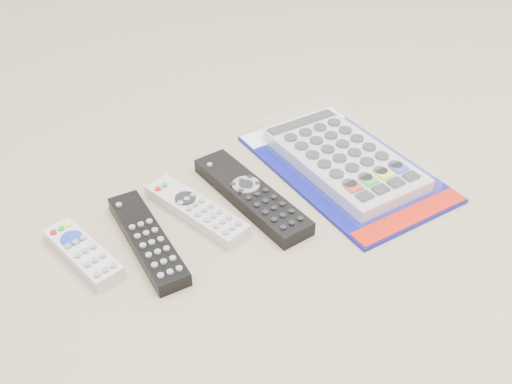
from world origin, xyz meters
TOP-DOWN VIEW (x-y plane):
  - remote_small_grey at (-0.20, 0.02)m, footprint 0.05×0.14m
  - remote_slim_black at (-0.12, -0.01)m, footprint 0.08×0.21m
  - remote_silver_dvd at (-0.03, -0.00)m, footprint 0.07×0.19m
  - remote_large_black at (0.05, -0.03)m, footprint 0.07×0.24m
  - jumbo_remote_packaged at (0.22, -0.05)m, footprint 0.25×0.36m

SIDE VIEW (x-z plane):
  - remote_silver_dvd at x=-0.03m, z-range 0.00..0.02m
  - remote_small_grey at x=-0.20m, z-range 0.00..0.02m
  - remote_slim_black at x=-0.12m, z-range 0.00..0.02m
  - remote_large_black at x=0.05m, z-range 0.00..0.03m
  - jumbo_remote_packaged at x=0.22m, z-range 0.00..0.04m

